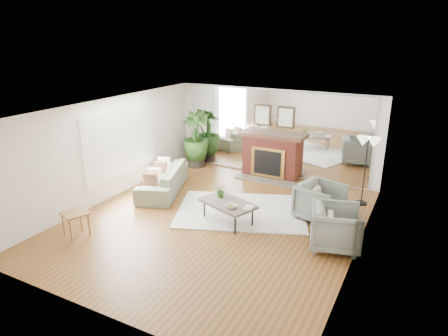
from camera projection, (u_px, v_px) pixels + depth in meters
The scene contains 18 objects.
ground at pixel (216, 221), 8.87m from camera, with size 7.00×7.00×0.00m, color brown.
wall_left at pixel (109, 150), 9.78m from camera, with size 0.02×7.00×2.50m, color silver.
wall_right at pixel (361, 193), 7.15m from camera, with size 0.02×7.00×2.50m, color silver.
wall_back at pixel (274, 133), 11.39m from camera, with size 6.00×0.02×2.50m, color silver.
mirror_panel at pixel (274, 133), 11.38m from camera, with size 5.40×0.04×2.40m, color silver.
window_panel at pixel (120, 142), 10.07m from camera, with size 0.04×2.40×1.50m, color #B2E09E.
fireplace at pixel (270, 155), 11.39m from camera, with size 1.85×0.83×2.05m.
area_rug at pixel (241, 211), 9.34m from camera, with size 2.93×2.09×0.03m, color silver.
coffee_table at pixel (228, 204), 8.66m from camera, with size 1.38×1.09×0.48m.
sofa at pixel (163, 179), 10.45m from camera, with size 2.25×0.88×0.66m, color gray.
armchair_back at pixel (320, 201), 8.85m from camera, with size 0.90×0.92×0.84m, color slate.
armchair_front at pixel (336, 228), 7.65m from camera, with size 0.91×0.94×0.85m, color slate.
side_table at pixel (75, 216), 8.06m from camera, with size 0.60×0.60×0.53m.
potted_ficus at pixel (196, 138), 12.22m from camera, with size 1.01×1.01×1.73m.
floor_lamp at pixel (368, 147), 9.31m from camera, with size 0.55×0.30×1.68m.
tabletop_plant at pixel (221, 191), 8.87m from camera, with size 0.27×0.23×0.30m, color #356224.
fruit_bowl at pixel (231, 206), 8.37m from camera, with size 0.24×0.24×0.06m, color olive.
book at pixel (244, 207), 8.40m from camera, with size 0.19×0.26×0.02m, color olive.
Camera 1 is at (3.88, -7.02, 3.97)m, focal length 32.00 mm.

